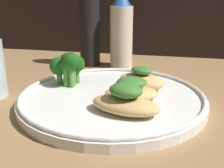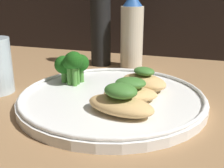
% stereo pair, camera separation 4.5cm
% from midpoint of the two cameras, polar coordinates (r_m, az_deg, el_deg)
% --- Properties ---
extents(ground_plane, '(1.80, 1.80, 0.01)m').
position_cam_midpoint_polar(ground_plane, '(0.47, -2.78, -4.59)').
color(ground_plane, '#936D47').
extents(plate, '(0.30, 0.30, 0.02)m').
position_cam_midpoint_polar(plate, '(0.46, -2.81, -2.89)').
color(plate, white).
rests_on(plate, ground_plane).
extents(grilled_meat_front, '(0.11, 0.07, 0.04)m').
position_cam_midpoint_polar(grilled_meat_front, '(0.39, -0.52, -3.69)').
color(grilled_meat_front, tan).
rests_on(grilled_meat_front, plate).
extents(grilled_meat_middle, '(0.09, 0.07, 0.04)m').
position_cam_midpoint_polar(grilled_meat_middle, '(0.44, 1.04, -1.40)').
color(grilled_meat_middle, tan).
rests_on(grilled_meat_middle, plate).
extents(grilled_meat_back, '(0.10, 0.09, 0.04)m').
position_cam_midpoint_polar(grilled_meat_back, '(0.49, 3.36, 0.82)').
color(grilled_meat_back, tan).
rests_on(grilled_meat_back, plate).
extents(broccoli_bunch, '(0.06, 0.06, 0.06)m').
position_cam_midpoint_polar(broccoli_bunch, '(0.51, -11.39, 3.89)').
color(broccoli_bunch, '#4C8E38').
rests_on(broccoli_bunch, plate).
extents(sauce_bottle, '(0.05, 0.05, 0.17)m').
position_cam_midpoint_polar(sauce_bottle, '(0.66, -0.05, 10.45)').
color(sauce_bottle, beige).
rests_on(sauce_bottle, ground_plane).
extents(pepper_grinder, '(0.05, 0.05, 0.19)m').
position_cam_midpoint_polar(pepper_grinder, '(0.68, -6.52, 11.03)').
color(pepper_grinder, black).
rests_on(pepper_grinder, ground_plane).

